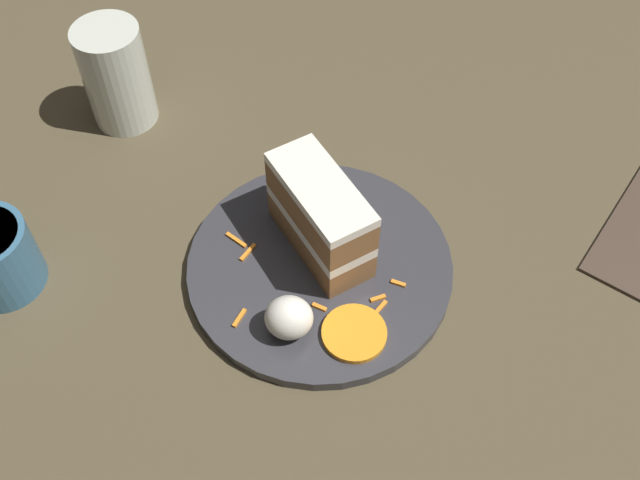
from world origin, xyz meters
name	(u,v)px	position (x,y,z in m)	size (l,w,h in m)	color
ground_plane	(364,287)	(0.00, 0.00, 0.00)	(6.00, 6.00, 0.00)	#4C4742
dining_table	(364,280)	(0.00, 0.00, 0.01)	(1.21, 1.16, 0.03)	#4C422D
plate	(320,263)	(-0.05, 0.00, 0.04)	(0.27, 0.27, 0.01)	#333338
cake_slice	(321,216)	(-0.05, 0.02, 0.09)	(0.12, 0.14, 0.09)	brown
cream_dollop	(289,318)	(-0.07, -0.08, 0.07)	(0.05, 0.04, 0.05)	white
orange_garnish	(354,333)	(-0.01, -0.08, 0.05)	(0.06, 0.06, 0.01)	orange
carrot_shreds_scatter	(303,270)	(-0.06, -0.01, 0.04)	(0.19, 0.19, 0.00)	orange
drinking_glass	(118,81)	(-0.29, 0.22, 0.08)	(0.08, 0.08, 0.13)	beige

